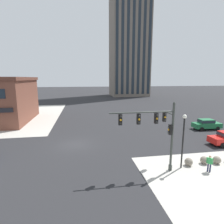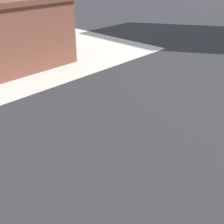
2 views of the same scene
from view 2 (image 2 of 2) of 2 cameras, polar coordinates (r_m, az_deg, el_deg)
name	(u,v)px [view 2 (image 2 of 2)]	position (r m, az deg, el deg)	size (l,w,h in m)	color
sidewalk_far_corner	(20,50)	(48.73, -17.39, 11.43)	(32.00, 32.00, 0.02)	#B7B2A8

